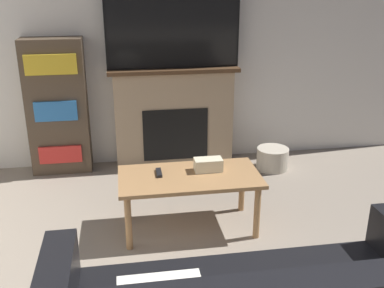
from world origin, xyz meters
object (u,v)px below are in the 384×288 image
at_px(storage_basket, 272,158).
at_px(fireplace, 174,116).
at_px(coffee_table, 190,182).
at_px(tv, 173,27).
at_px(bookshelf, 57,107).

bearing_deg(storage_basket, fireplace, 161.13).
bearing_deg(coffee_table, tv, 87.90).
height_order(coffee_table, storage_basket, coffee_table).
relative_size(coffee_table, storage_basket, 3.32).
bearing_deg(bookshelf, tv, 0.11).
bearing_deg(coffee_table, storage_basket, 44.78).
distance_m(fireplace, tv, 0.92).
distance_m(tv, storage_basket, 1.69).
height_order(fireplace, coffee_table, fireplace).
distance_m(coffee_table, storage_basket, 1.50).
bearing_deg(bookshelf, coffee_table, -50.25).
xyz_separation_m(fireplace, bookshelf, (-1.18, -0.02, 0.16)).
relative_size(fireplace, coffee_table, 1.21).
bearing_deg(coffee_table, fireplace, 87.93).
xyz_separation_m(coffee_table, storage_basket, (1.05, 1.04, -0.29)).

